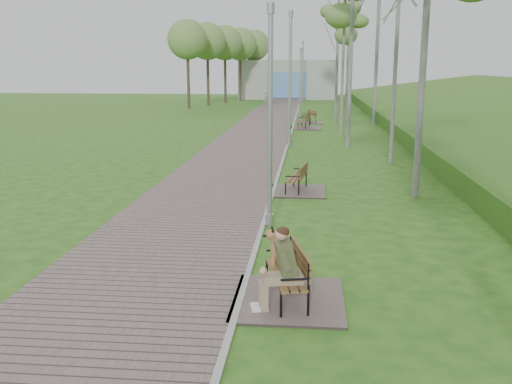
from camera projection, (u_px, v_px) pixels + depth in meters
ground at (257, 247)px, 11.12m from camera, size 120.00×120.00×0.00m
walkway at (262, 128)px, 32.17m from camera, size 3.50×67.00×0.04m
kerb at (293, 128)px, 32.01m from camera, size 0.10×67.00×0.05m
building_north at (288, 80)px, 60.35m from camera, size 10.00×5.20×4.00m
bench_main at (283, 276)px, 8.48m from camera, size 1.66×1.84×1.44m
bench_second at (296, 186)px, 15.96m from camera, size 1.55×1.72×0.95m
bench_third at (304, 125)px, 32.02m from camera, size 1.84×2.04×1.13m
bench_far at (309, 120)px, 35.02m from camera, size 1.55×1.72×0.95m
lamp_post_near at (270, 126)px, 12.11m from camera, size 0.18×0.18×4.72m
lamp_post_second at (290, 84)px, 24.50m from camera, size 0.22×0.22×5.73m
lamp_post_third at (300, 87)px, 36.98m from camera, size 0.18×0.18×4.55m
lamp_post_far at (303, 74)px, 54.31m from camera, size 0.22×0.22×5.72m
pedestrian_near at (268, 95)px, 52.30m from camera, size 0.64×0.49×1.59m
pedestrian_far at (269, 94)px, 51.70m from camera, size 0.93×0.77×1.76m
birch_mid_c at (345, 9)px, 27.14m from camera, size 2.32×2.32×7.78m
birch_far_b at (338, 20)px, 34.56m from camera, size 2.58×2.58×7.83m
birch_far_c at (350, 1)px, 46.74m from camera, size 2.76×2.76×11.00m
birch_distant_a at (344, 10)px, 46.70m from camera, size 2.92×2.92×10.04m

